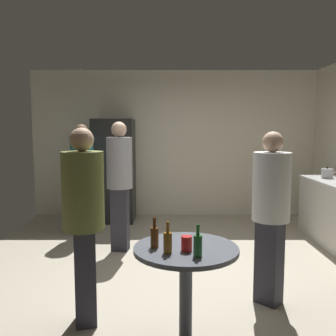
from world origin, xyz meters
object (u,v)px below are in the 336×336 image
at_px(foreground_table, 187,260).
at_px(beer_bottle_green, 199,245).
at_px(kettle, 329,173).
at_px(plastic_cup_red, 188,244).
at_px(person_in_olive_shirt, 85,211).
at_px(refrigerator, 116,170).
at_px(person_in_teal_shirt, 84,171).
at_px(person_in_white_shirt, 273,205).
at_px(person_in_gray_shirt, 121,176).
at_px(beer_bottle_brown, 156,236).
at_px(beer_bottle_amber, 169,242).

height_order(foreground_table, beer_bottle_green, beer_bottle_green).
distance_m(kettle, plastic_cup_red, 3.54).
xyz_separation_m(plastic_cup_red, person_in_olive_shirt, (-0.83, 0.32, 0.17)).
height_order(refrigerator, plastic_cup_red, refrigerator).
bearing_deg(kettle, person_in_teal_shirt, 178.02).
xyz_separation_m(refrigerator, beer_bottle_green, (1.16, -3.88, -0.08)).
distance_m(person_in_teal_shirt, person_in_white_shirt, 3.14).
xyz_separation_m(kettle, person_in_gray_shirt, (-3.01, -0.60, 0.04)).
bearing_deg(person_in_white_shirt, beer_bottle_brown, -15.11).
relative_size(person_in_olive_shirt, person_in_white_shirt, 1.02).
height_order(beer_bottle_green, person_in_olive_shirt, person_in_olive_shirt).
bearing_deg(beer_bottle_green, person_in_teal_shirt, 116.87).
bearing_deg(refrigerator, person_in_olive_shirt, -85.65).
height_order(person_in_gray_shirt, person_in_teal_shirt, person_in_gray_shirt).
bearing_deg(person_in_teal_shirt, person_in_white_shirt, 28.98).
height_order(kettle, person_in_teal_shirt, person_in_teal_shirt).
relative_size(beer_bottle_brown, person_in_white_shirt, 0.14).
bearing_deg(beer_bottle_green, person_in_olive_shirt, 154.22).
relative_size(refrigerator, kettle, 7.38).
xyz_separation_m(beer_bottle_amber, person_in_white_shirt, (0.94, 0.72, 0.12)).
xyz_separation_m(person_in_gray_shirt, person_in_teal_shirt, (-0.66, 0.72, -0.01)).
bearing_deg(beer_bottle_green, person_in_gray_shirt, 110.57).
bearing_deg(person_in_gray_shirt, foreground_table, 28.58).
relative_size(beer_bottle_brown, person_in_teal_shirt, 0.14).
distance_m(foreground_table, beer_bottle_amber, 0.27).
xyz_separation_m(kettle, person_in_teal_shirt, (-3.67, 0.13, 0.02)).
relative_size(foreground_table, person_in_olive_shirt, 0.49).
height_order(plastic_cup_red, person_in_olive_shirt, person_in_olive_shirt).
xyz_separation_m(person_in_olive_shirt, person_in_teal_shirt, (-0.61, 2.55, 0.04)).
bearing_deg(person_in_teal_shirt, plastic_cup_red, 10.05).
bearing_deg(person_in_olive_shirt, person_in_gray_shirt, 74.21).
xyz_separation_m(beer_bottle_green, person_in_teal_shirt, (-1.51, 2.99, 0.18)).
bearing_deg(person_in_olive_shirt, refrigerator, 80.09).
bearing_deg(person_in_olive_shirt, plastic_cup_red, -35.41).
distance_m(person_in_gray_shirt, person_in_white_shirt, 2.17).
xyz_separation_m(beer_bottle_amber, beer_bottle_brown, (-0.10, 0.13, 0.00)).
bearing_deg(foreground_table, person_in_olive_shirt, 164.22).
xyz_separation_m(refrigerator, plastic_cup_red, (1.09, -3.76, -0.11)).
distance_m(refrigerator, beer_bottle_brown, 3.78).
distance_m(refrigerator, person_in_teal_shirt, 0.96).
relative_size(beer_bottle_amber, person_in_teal_shirt, 0.14).
xyz_separation_m(beer_bottle_amber, person_in_teal_shirt, (-1.30, 2.92, 0.18)).
distance_m(person_in_gray_shirt, person_in_olive_shirt, 1.83).
bearing_deg(foreground_table, person_in_gray_shirt, 110.55).
bearing_deg(beer_bottle_amber, foreground_table, 44.72).
xyz_separation_m(plastic_cup_red, person_in_teal_shirt, (-1.44, 2.87, 0.20)).
xyz_separation_m(beer_bottle_green, person_in_white_shirt, (0.73, 0.79, 0.12)).
bearing_deg(person_in_gray_shirt, person_in_white_shirt, 54.97).
bearing_deg(person_in_white_shirt, plastic_cup_red, -4.80).
height_order(beer_bottle_amber, plastic_cup_red, beer_bottle_amber).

